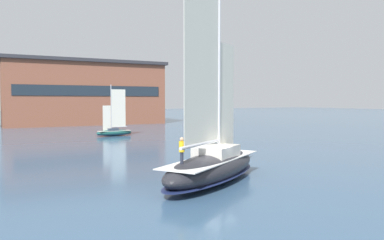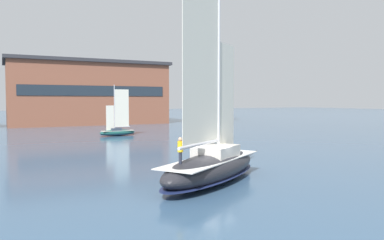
# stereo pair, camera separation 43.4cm
# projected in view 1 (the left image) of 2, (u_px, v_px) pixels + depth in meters

# --- Properties ---
(ground_plane) EXTENTS (400.00, 400.00, 0.00)m
(ground_plane) POSITION_uv_depth(u_px,v_px,m) (213.00, 182.00, 25.34)
(ground_plane) COLOR #385675
(waterfront_building) EXTENTS (35.71, 18.77, 14.48)m
(waterfront_building) POSITION_uv_depth(u_px,v_px,m) (83.00, 93.00, 88.08)
(waterfront_building) COLOR brown
(waterfront_building) RESTS_ON ground
(tree_shore_left) EXTENTS (6.70, 6.70, 13.80)m
(tree_shore_left) POSITION_uv_depth(u_px,v_px,m) (216.00, 85.00, 100.45)
(tree_shore_left) COLOR brown
(tree_shore_left) RESTS_ON ground
(sailboat_main) EXTENTS (11.59, 9.20, 16.10)m
(sailboat_main) POSITION_uv_depth(u_px,v_px,m) (213.00, 164.00, 25.29)
(sailboat_main) COLOR #232328
(sailboat_main) RESTS_ON ground
(sailboat_moored_near_marina) EXTENTS (5.87, 2.14, 7.93)m
(sailboat_moored_near_marina) POSITION_uv_depth(u_px,v_px,m) (114.00, 131.00, 58.03)
(sailboat_moored_near_marina) COLOR #194C47
(sailboat_moored_near_marina) RESTS_ON ground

